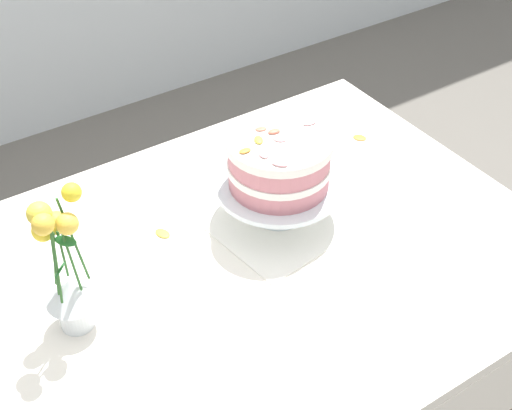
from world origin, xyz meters
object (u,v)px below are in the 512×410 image
object	(u,v)px
cake_stand	(278,189)
flower_vase	(66,274)
layer_cake	(279,161)
dining_table	(243,298)

from	to	relation	value
cake_stand	flower_vase	distance (m)	0.53
cake_stand	layer_cake	xyz separation A→B (m)	(-0.00, -0.00, 0.08)
cake_stand	flower_vase	world-z (taller)	flower_vase
dining_table	layer_cake	distance (m)	0.32
dining_table	layer_cake	world-z (taller)	layer_cake
layer_cake	dining_table	bearing A→B (deg)	-148.16
dining_table	cake_stand	world-z (taller)	cake_stand
flower_vase	dining_table	bearing A→B (deg)	-8.35
layer_cake	flower_vase	distance (m)	0.53
layer_cake	flower_vase	xyz separation A→B (m)	(-0.52, -0.05, -0.02)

